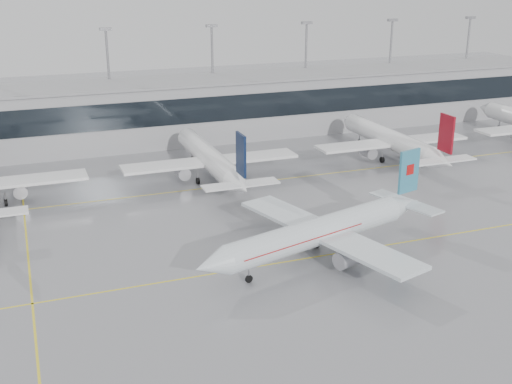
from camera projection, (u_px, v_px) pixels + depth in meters
name	position (u px, v px, depth m)	size (l,w,h in m)	color
ground	(290.00, 261.00, 78.28)	(320.00, 320.00, 0.00)	gray
taxi_line_main	(290.00, 261.00, 78.28)	(120.00, 0.25, 0.01)	yellow
taxi_line_north	(217.00, 187.00, 104.78)	(120.00, 0.25, 0.01)	yellow
taxi_line_cross	(27.00, 249.00, 81.60)	(0.25, 60.00, 0.01)	yellow
terminal	(170.00, 112.00, 131.07)	(180.00, 15.00, 12.00)	#96969A
terminal_glass	(179.00, 112.00, 123.90)	(180.00, 0.20, 5.00)	black
terminal_roof	(169.00, 81.00, 129.02)	(182.00, 16.00, 0.40)	gray
light_masts	(162.00, 71.00, 133.94)	(156.40, 1.00, 22.60)	gray
air_canada_jet	(324.00, 230.00, 78.23)	(35.35, 28.67, 11.23)	silver
parked_jet_c	(210.00, 159.00, 106.81)	(29.64, 36.96, 11.72)	white
parked_jet_d	(392.00, 140.00, 118.40)	(29.64, 36.96, 11.72)	white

